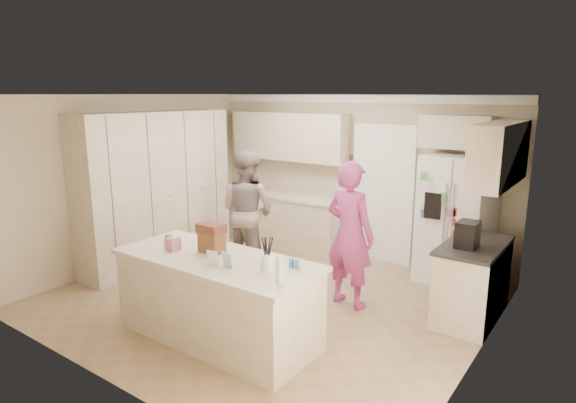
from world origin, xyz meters
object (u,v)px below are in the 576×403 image
Objects in this scene: coffee_maker at (467,234)px; teen_boy at (247,211)px; refrigerator at (456,221)px; island_base at (217,300)px; tissue_box at (173,244)px; dollhouse_body at (212,243)px; teen_girl at (350,234)px; utensil_crock at (267,261)px.

teen_boy reaches higher than coffee_maker.
refrigerator is 3.50m from island_base.
teen_boy is at bearing 106.38° from tissue_box.
teen_girl reaches higher than dollhouse_body.
refrigerator is 3.17m from utensil_crock.
teen_girl reaches higher than utensil_crock.
coffee_maker is 2.84m from dollhouse_body.
teen_girl is (0.88, 1.49, -0.12)m from dollhouse_body.
dollhouse_body is (-1.73, -2.98, 0.14)m from refrigerator.
teen_girl is at bearing 170.71° from teen_boy.
refrigerator is 0.82× the size of island_base.
teen_boy reaches higher than dollhouse_body.
utensil_crock is 0.80m from dollhouse_body.
teen_boy is (-1.77, 1.78, -0.10)m from utensil_crock.
teen_boy is (-3.17, -0.07, -0.17)m from coffee_maker.
island_base is 14.67× the size of utensil_crock.
dollhouse_body is (-0.15, 0.10, 0.60)m from island_base.
utensil_crock is at bearing -98.81° from refrigerator.
coffee_maker is (0.47, -1.18, 0.17)m from refrigerator.
coffee_maker is 1.15× the size of dollhouse_body.
island_base is 1.22× the size of teen_boy.
island_base is at bearing 10.30° from tissue_box.
refrigerator is 12.00× the size of utensil_crock.
refrigerator is 12.86× the size of tissue_box.
tissue_box is (-1.20, -0.15, -0.00)m from utensil_crock.
refrigerator reaches higher than coffee_maker.
coffee_maker is at bearing -159.37° from teen_girl.
refrigerator is 6.00× the size of coffee_maker.
teen_boy is at bearing 121.37° from island_base.
dollhouse_body is at bearing 66.76° from teen_girl.
dollhouse_body is (0.40, 0.20, 0.04)m from tissue_box.
refrigerator is at bearing -157.00° from teen_boy.
teen_girl is at bearing -166.79° from coffee_maker.
dollhouse_body is at bearing -140.71° from coffee_maker.
teen_boy is at bearing 134.74° from utensil_crock.
island_base is 1.82m from teen_girl.
island_base is 0.79m from tissue_box.
utensil_crock is 1.55m from teen_girl.
utensil_crock is 1.21m from tissue_box.
refrigerator is 2.98m from teen_boy.
teen_girl reaches higher than coffee_maker.
tissue_box is (-2.60, -2.00, -0.07)m from coffee_maker.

